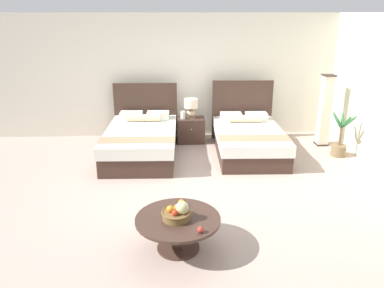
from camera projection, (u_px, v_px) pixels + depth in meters
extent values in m
cube|color=tan|center=(201.00, 186.00, 6.20)|extent=(10.09, 9.26, 0.02)
cube|color=beige|center=(191.00, 76.00, 8.43)|extent=(10.09, 0.12, 2.67)
cube|color=#3E2921|center=(142.00, 148.00, 7.41)|extent=(1.36, 2.19, 0.33)
cube|color=silver|center=(141.00, 135.00, 7.32)|extent=(1.40, 2.23, 0.22)
cube|color=#3E2921|center=(146.00, 112.00, 8.31)|extent=(1.36, 0.11, 1.25)
cube|color=silver|center=(131.00, 115.00, 8.03)|extent=(0.47, 0.32, 0.14)
cube|color=white|center=(158.00, 115.00, 8.04)|extent=(0.47, 0.32, 0.14)
cylinder|color=beige|center=(143.00, 118.00, 7.81)|extent=(0.71, 0.17, 0.15)
cube|color=#A38060|center=(137.00, 140.00, 6.68)|extent=(1.35, 0.40, 0.01)
cube|color=#3E2921|center=(248.00, 147.00, 7.53)|extent=(1.30, 2.06, 0.31)
cube|color=silver|center=(249.00, 135.00, 7.44)|extent=(1.34, 2.10, 0.21)
cube|color=#3E2921|center=(242.00, 110.00, 8.35)|extent=(1.31, 0.10, 1.29)
cube|color=silver|center=(231.00, 116.00, 8.09)|extent=(0.45, 0.31, 0.14)
cube|color=white|center=(256.00, 116.00, 8.10)|extent=(0.45, 0.31, 0.14)
cylinder|color=beige|center=(245.00, 119.00, 7.87)|extent=(0.68, 0.17, 0.15)
cube|color=#A38060|center=(254.00, 138.00, 6.89)|extent=(1.30, 0.42, 0.01)
cube|color=#3E2921|center=(191.00, 130.00, 8.22)|extent=(0.57, 0.43, 0.54)
sphere|color=tan|center=(192.00, 130.00, 7.98)|extent=(0.02, 0.02, 0.02)
cylinder|color=tan|center=(191.00, 117.00, 8.14)|extent=(0.18, 0.18, 0.02)
ellipsoid|color=tan|center=(191.00, 113.00, 8.11)|extent=(0.20, 0.20, 0.16)
cylinder|color=#99844C|center=(191.00, 108.00, 8.08)|extent=(0.02, 0.02, 0.04)
cylinder|color=beige|center=(191.00, 103.00, 8.04)|extent=(0.29, 0.29, 0.19)
cylinder|color=silver|center=(183.00, 115.00, 8.06)|extent=(0.10, 0.10, 0.15)
torus|color=silver|center=(183.00, 111.00, 8.03)|extent=(0.10, 0.10, 0.01)
cylinder|color=#3E2921|center=(178.00, 247.00, 4.55)|extent=(0.51, 0.51, 0.02)
cylinder|color=#3E2921|center=(178.00, 235.00, 4.50)|extent=(0.11, 0.11, 0.38)
cylinder|color=#3E2921|center=(178.00, 219.00, 4.43)|extent=(1.00, 1.00, 0.04)
cylinder|color=brown|center=(176.00, 216.00, 4.39)|extent=(0.32, 0.32, 0.09)
torus|color=brown|center=(176.00, 212.00, 4.37)|extent=(0.34, 0.34, 0.02)
sphere|color=gold|center=(178.00, 207.00, 4.43)|extent=(0.07, 0.07, 0.07)
sphere|color=orange|center=(170.00, 209.00, 4.37)|extent=(0.08, 0.08, 0.08)
sphere|color=red|center=(175.00, 213.00, 4.30)|extent=(0.07, 0.07, 0.07)
sphere|color=#BDBA7D|center=(182.00, 208.00, 4.34)|extent=(0.15, 0.15, 0.15)
sphere|color=#B43128|center=(200.00, 230.00, 4.12)|extent=(0.07, 0.07, 0.07)
sphere|color=orange|center=(181.00, 203.00, 4.68)|extent=(0.09, 0.09, 0.09)
cube|color=#352821|center=(321.00, 144.00, 8.13)|extent=(0.25, 0.25, 0.03)
cube|color=#EFE0C5|center=(325.00, 110.00, 7.89)|extent=(0.21, 0.21, 1.43)
cube|color=#352821|center=(329.00, 75.00, 7.65)|extent=(0.25, 0.25, 0.02)
cylinder|color=brown|center=(338.00, 150.00, 7.47)|extent=(0.28, 0.28, 0.22)
cylinder|color=brown|center=(340.00, 137.00, 7.37)|extent=(0.04, 0.04, 0.35)
ellipsoid|color=#326A3B|center=(349.00, 122.00, 7.27)|extent=(0.30, 0.09, 0.28)
ellipsoid|color=#326A3B|center=(343.00, 120.00, 7.40)|extent=(0.17, 0.29, 0.30)
ellipsoid|color=#326A3B|center=(337.00, 120.00, 7.34)|extent=(0.20, 0.21, 0.33)
ellipsoid|color=#326A3B|center=(339.00, 124.00, 7.19)|extent=(0.23, 0.24, 0.29)
ellipsoid|color=#326A3B|center=(346.00, 122.00, 7.18)|extent=(0.13, 0.25, 0.33)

